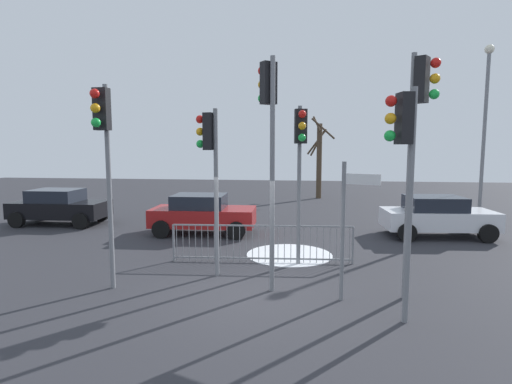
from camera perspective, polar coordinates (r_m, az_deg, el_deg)
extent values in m
plane|color=#2D2D33|center=(9.11, -0.85, -14.42)|extent=(60.00, 60.00, 0.00)
cylinder|color=slate|center=(8.95, 20.88, 1.65)|extent=(0.11, 0.11, 5.12)
cube|color=black|center=(8.97, 22.45, 14.49)|extent=(0.35, 0.39, 0.90)
sphere|color=red|center=(8.96, 24.13, 16.38)|extent=(0.20, 0.20, 0.20)
sphere|color=orange|center=(8.91, 24.04, 14.48)|extent=(0.20, 0.20, 0.20)
sphere|color=green|center=(8.87, 23.95, 12.57)|extent=(0.20, 0.20, 0.20)
cylinder|color=slate|center=(10.98, 6.13, 0.77)|extent=(0.11, 0.11, 4.32)
cube|color=black|center=(10.78, 6.36, 9.24)|extent=(0.35, 0.27, 0.90)
sphere|color=red|center=(10.55, 6.58, 10.93)|extent=(0.20, 0.20, 0.20)
sphere|color=orange|center=(10.53, 6.55, 9.30)|extent=(0.20, 0.20, 0.20)
sphere|color=green|center=(10.52, 6.53, 7.67)|extent=(0.20, 0.20, 0.20)
cylinder|color=slate|center=(9.60, -20.09, 0.41)|extent=(0.11, 0.11, 4.60)
cube|color=black|center=(9.45, -21.03, 10.91)|extent=(0.33, 0.24, 0.90)
sphere|color=red|center=(9.26, -21.92, 12.83)|extent=(0.20, 0.20, 0.20)
sphere|color=orange|center=(9.23, -21.84, 10.99)|extent=(0.20, 0.20, 0.20)
sphere|color=green|center=(9.21, -21.76, 9.13)|extent=(0.20, 0.20, 0.20)
cylinder|color=slate|center=(8.82, 2.33, 2.14)|extent=(0.11, 0.11, 5.16)
cube|color=black|center=(9.04, 1.78, 15.16)|extent=(0.39, 0.37, 0.90)
sphere|color=red|center=(9.29, 0.91, 16.80)|extent=(0.20, 0.20, 0.20)
sphere|color=orange|center=(9.25, 0.90, 14.97)|extent=(0.20, 0.20, 0.20)
sphere|color=green|center=(9.21, 0.90, 13.12)|extent=(0.20, 0.20, 0.20)
cylinder|color=slate|center=(9.98, -5.66, -0.27)|extent=(0.11, 0.11, 4.16)
cube|color=black|center=(9.99, -6.63, 8.51)|extent=(0.28, 0.36, 0.90)
sphere|color=red|center=(10.11, -7.96, 10.17)|extent=(0.20, 0.20, 0.20)
sphere|color=orange|center=(10.09, -7.93, 8.47)|extent=(0.20, 0.20, 0.20)
sphere|color=green|center=(10.09, -7.90, 6.77)|extent=(0.20, 0.20, 0.20)
cylinder|color=slate|center=(7.75, 20.93, -2.16)|extent=(0.11, 0.11, 4.28)
cube|color=black|center=(7.62, 20.29, 9.74)|extent=(0.28, 0.36, 0.90)
sphere|color=red|center=(7.54, 18.61, 12.13)|extent=(0.20, 0.20, 0.20)
sphere|color=orange|center=(7.52, 18.53, 9.85)|extent=(0.20, 0.20, 0.20)
sphere|color=green|center=(7.50, 18.45, 7.57)|extent=(0.20, 0.20, 0.20)
cylinder|color=slate|center=(8.61, 12.19, -5.58)|extent=(0.09, 0.09, 2.94)
cube|color=white|center=(8.34, 14.96, 1.75)|extent=(0.66, 0.30, 0.22)
cube|color=slate|center=(11.22, 0.86, -4.81)|extent=(5.02, 0.34, 0.04)
cube|color=slate|center=(11.44, 0.85, -9.38)|extent=(5.02, 0.34, 0.04)
cylinder|color=slate|center=(11.70, -11.18, -7.10)|extent=(0.02, 0.02, 1.05)
cylinder|color=slate|center=(11.65, -10.32, -7.14)|extent=(0.02, 0.02, 1.05)
cylinder|color=slate|center=(11.61, -9.45, -7.17)|extent=(0.02, 0.02, 1.05)
cylinder|color=slate|center=(11.57, -8.58, -7.20)|extent=(0.02, 0.02, 1.05)
cylinder|color=slate|center=(11.54, -7.70, -7.23)|extent=(0.02, 0.02, 1.05)
cylinder|color=slate|center=(11.51, -6.82, -7.25)|extent=(0.02, 0.02, 1.05)
cylinder|color=slate|center=(11.47, -5.93, -7.28)|extent=(0.02, 0.02, 1.05)
cylinder|color=slate|center=(11.45, -5.03, -7.30)|extent=(0.02, 0.02, 1.05)
cylinder|color=slate|center=(11.42, -4.14, -7.32)|extent=(0.02, 0.02, 1.05)
cylinder|color=slate|center=(11.40, -3.23, -7.35)|extent=(0.02, 0.02, 1.05)
cylinder|color=slate|center=(11.38, -2.33, -7.36)|extent=(0.02, 0.02, 1.05)
cylinder|color=slate|center=(11.37, -1.42, -7.38)|extent=(0.02, 0.02, 1.05)
cylinder|color=slate|center=(11.35, -0.51, -7.40)|extent=(0.02, 0.02, 1.05)
cylinder|color=slate|center=(11.34, 0.40, -7.41)|extent=(0.02, 0.02, 1.05)
cylinder|color=slate|center=(11.33, 1.31, -7.42)|extent=(0.02, 0.02, 1.05)
cylinder|color=slate|center=(11.33, 2.23, -7.43)|extent=(0.02, 0.02, 1.05)
cylinder|color=slate|center=(11.33, 3.14, -7.44)|extent=(0.02, 0.02, 1.05)
cylinder|color=slate|center=(11.33, 4.06, -7.44)|extent=(0.02, 0.02, 1.05)
cylinder|color=slate|center=(11.33, 4.97, -7.45)|extent=(0.02, 0.02, 1.05)
cylinder|color=slate|center=(11.34, 5.89, -7.45)|extent=(0.02, 0.02, 1.05)
cylinder|color=slate|center=(11.35, 6.80, -7.45)|extent=(0.02, 0.02, 1.05)
cylinder|color=slate|center=(11.36, 7.71, -7.45)|extent=(0.02, 0.02, 1.05)
cylinder|color=slate|center=(11.37, 8.62, -7.44)|extent=(0.02, 0.02, 1.05)
cylinder|color=slate|center=(11.39, 9.53, -7.44)|extent=(0.02, 0.02, 1.05)
cylinder|color=slate|center=(11.41, 10.43, -7.43)|extent=(0.02, 0.02, 1.05)
cylinder|color=slate|center=(11.43, 11.33, -7.42)|extent=(0.02, 0.02, 1.05)
cylinder|color=slate|center=(11.46, 12.23, -7.41)|extent=(0.02, 0.02, 1.05)
cylinder|color=slate|center=(11.49, 13.12, -7.40)|extent=(0.02, 0.02, 1.05)
cylinder|color=slate|center=(11.72, -11.61, -7.09)|extent=(0.06, 0.06, 1.05)
cylinder|color=slate|center=(11.50, 13.56, -7.39)|extent=(0.06, 0.06, 1.05)
cube|color=black|center=(18.67, -26.00, -2.19)|extent=(3.84, 1.79, 0.65)
cube|color=#1E232D|center=(18.68, -26.48, -0.50)|extent=(1.93, 1.54, 0.55)
cylinder|color=black|center=(18.79, -21.08, -2.91)|extent=(0.64, 0.23, 0.64)
cylinder|color=black|center=(17.32, -23.60, -3.80)|extent=(0.64, 0.23, 0.64)
cylinder|color=black|center=(20.15, -27.97, -2.63)|extent=(0.64, 0.23, 0.64)
cylinder|color=black|center=(18.78, -30.83, -3.41)|extent=(0.64, 0.23, 0.64)
cube|color=silver|center=(15.90, 24.39, -3.52)|extent=(3.91, 1.95, 0.65)
cube|color=#1E232D|center=(15.77, 23.97, -1.56)|extent=(2.00, 1.62, 0.55)
cylinder|color=black|center=(17.25, 27.50, -4.02)|extent=(0.65, 0.26, 0.64)
cylinder|color=black|center=(15.75, 30.05, -5.11)|extent=(0.65, 0.26, 0.64)
cylinder|color=black|center=(16.32, 18.82, -4.20)|extent=(0.65, 0.26, 0.64)
cylinder|color=black|center=(14.73, 20.61, -5.40)|extent=(0.65, 0.26, 0.64)
cube|color=maroon|center=(15.13, -7.44, -3.48)|extent=(3.85, 1.82, 0.65)
cube|color=#1E232D|center=(15.07, -8.03, -1.40)|extent=(1.95, 1.56, 0.55)
cylinder|color=black|center=(15.78, -1.95, -4.21)|extent=(0.65, 0.24, 0.64)
cylinder|color=black|center=(14.13, -2.79, -5.48)|extent=(0.65, 0.24, 0.64)
cylinder|color=black|center=(16.33, -11.42, -3.97)|extent=(0.65, 0.24, 0.64)
cylinder|color=black|center=(14.74, -13.30, -5.15)|extent=(0.65, 0.24, 0.64)
cylinder|color=slate|center=(18.72, 29.57, 6.33)|extent=(0.14, 0.14, 6.94)
sphere|color=#F2EACC|center=(19.10, 30.20, 17.11)|extent=(0.36, 0.36, 0.36)
cylinder|color=#473828|center=(25.44, 8.94, 4.33)|extent=(0.33, 0.33, 4.65)
cylinder|color=#473828|center=(25.26, 8.63, 9.54)|extent=(0.55, 0.51, 0.95)
cylinder|color=#473828|center=(26.00, 8.62, 7.05)|extent=(1.27, 0.42, 1.63)
cylinder|color=#473828|center=(24.77, 9.51, 8.86)|extent=(1.47, 0.50, 1.28)
cylinder|color=#473828|center=(25.83, 8.70, 6.83)|extent=(0.94, 0.37, 1.59)
cylinder|color=white|center=(12.28, 4.75, -8.84)|extent=(2.57, 2.57, 0.01)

